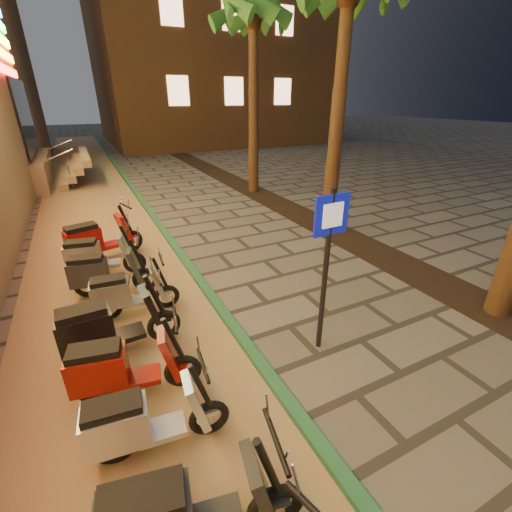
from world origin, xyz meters
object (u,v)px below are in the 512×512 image
scooter_12 (96,240)px  scooter_7 (120,368)px  pedestrian_sign (328,252)px  scooter_6 (141,423)px  scooter_8 (106,327)px  scooter_9 (125,293)px  scooter_11 (96,256)px  scooter_10 (102,273)px

scooter_12 → scooter_7: bearing=-106.0°
pedestrian_sign → scooter_6: (-2.78, -0.61, -1.17)m
pedestrian_sign → scooter_7: (-2.88, 0.31, -1.15)m
pedestrian_sign → scooter_8: pedestrian_sign is taller
scooter_9 → scooter_11: bearing=105.3°
pedestrian_sign → scooter_10: bearing=129.8°
scooter_9 → scooter_12: 2.73m
scooter_9 → scooter_10: scooter_10 is taller
scooter_8 → scooter_10: 1.96m
pedestrian_sign → scooter_11: size_ratio=1.57×
scooter_6 → scooter_10: size_ratio=0.95×
pedestrian_sign → scooter_9: 3.61m
scooter_8 → pedestrian_sign: bearing=-25.1°
scooter_8 → scooter_12: scooter_12 is taller
scooter_9 → scooter_7: bearing=-94.3°
pedestrian_sign → scooter_9: pedestrian_sign is taller
scooter_7 → scooter_10: scooter_10 is taller
scooter_11 → scooter_12: bearing=98.0°
scooter_6 → scooter_10: 3.79m
scooter_11 → scooter_12: size_ratio=0.91×
scooter_9 → scooter_10: size_ratio=0.93×
scooter_10 → scooter_12: scooter_12 is taller
scooter_7 → scooter_8: size_ratio=0.93×
scooter_8 → scooter_6: bearing=-87.3°
scooter_7 → scooter_8: 0.92m
scooter_6 → scooter_8: scooter_8 is taller
scooter_10 → scooter_11: scooter_10 is taller
scooter_6 → scooter_8: size_ratio=0.88×
scooter_6 → scooter_7: bearing=102.5°
scooter_7 → scooter_8: (-0.07, 0.92, 0.04)m
pedestrian_sign → scooter_6: bearing=-169.8°
scooter_7 → scooter_11: bearing=101.6°
scooter_6 → scooter_7: (-0.10, 0.91, 0.03)m
scooter_9 → scooter_8: bearing=-105.8°
scooter_9 → scooter_10: 0.98m
scooter_11 → scooter_6: bearing=-75.7°
scooter_8 → scooter_12: 3.73m
scooter_8 → scooter_9: (0.38, 1.02, -0.08)m
scooter_9 → scooter_11: size_ratio=0.93×
scooter_6 → scooter_11: scooter_11 is taller
scooter_9 → scooter_10: bearing=111.5°
scooter_7 → pedestrian_sign: bearing=5.0°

